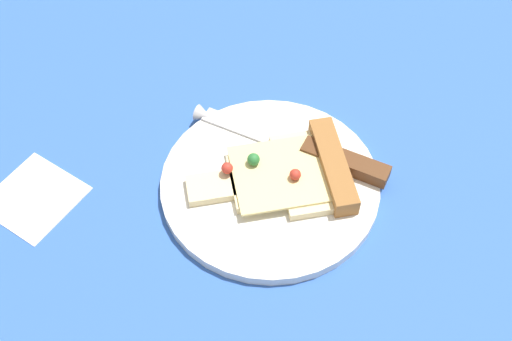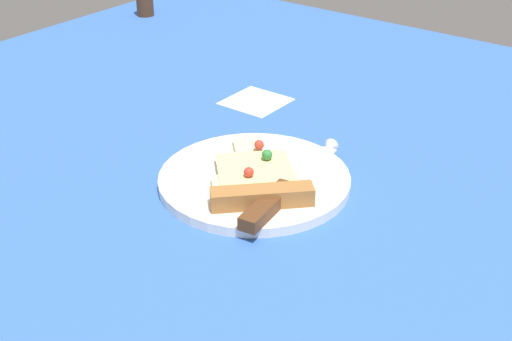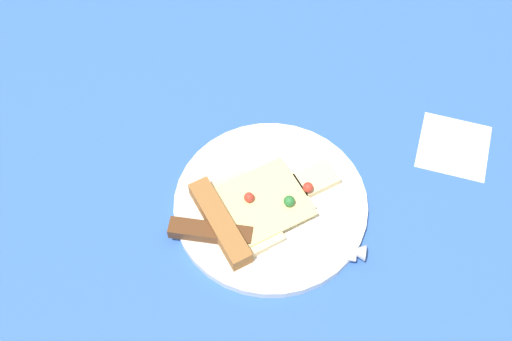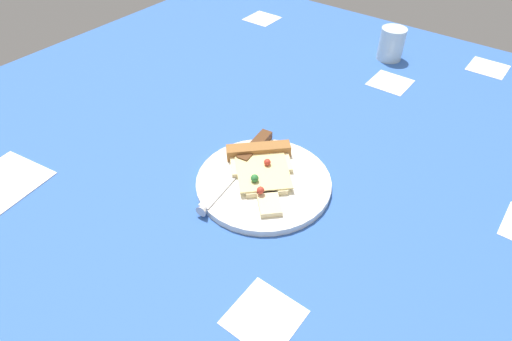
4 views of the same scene
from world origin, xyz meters
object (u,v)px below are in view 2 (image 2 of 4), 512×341
object	(u,v)px
plate	(254,180)
knife	(284,191)
pepper_shaker	(145,1)
pizza_slice	(257,180)

from	to	relation	value
plate	knife	bearing A→B (deg)	163.52
plate	pepper_shaker	size ratio (longest dim) A/B	3.76
knife	plate	bearing A→B (deg)	155.84
pepper_shaker	pizza_slice	bearing A→B (deg)	144.83
pizza_slice	knife	size ratio (longest dim) A/B	0.74
plate	pizza_slice	distance (cm)	2.93
plate	pepper_shaker	world-z (taller)	pepper_shaker
pizza_slice	knife	bearing A→B (deg)	-42.83
knife	pizza_slice	bearing A→B (deg)	174.05
knife	pepper_shaker	world-z (taller)	pepper_shaker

